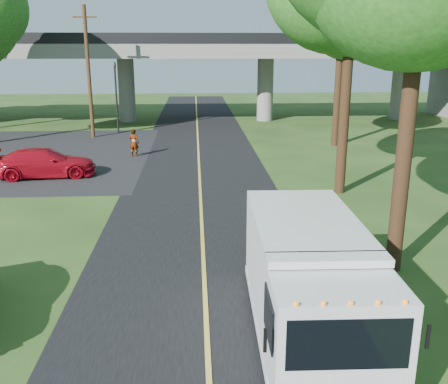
{
  "coord_description": "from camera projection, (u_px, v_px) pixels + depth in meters",
  "views": [
    {
      "loc": [
        -0.19,
        -12.04,
        6.2
      ],
      "look_at": [
        0.74,
        3.82,
        1.6
      ],
      "focal_mm": 40.0,
      "sensor_mm": 36.0,
      "label": 1
    }
  ],
  "objects": [
    {
      "name": "red_sedan",
      "position": [
        44.0,
        163.0,
        24.74
      ],
      "size": [
        5.17,
        2.67,
        1.43
      ],
      "primitive_type": "imported",
      "rotation": [
        0.0,
        0.0,
        1.71
      ],
      "color": "#A40A18",
      "rests_on": "ground"
    },
    {
      "name": "ground",
      "position": [
        205.0,
        290.0,
        13.28
      ],
      "size": [
        120.0,
        120.0,
        0.0
      ],
      "primitive_type": "plane",
      "color": "#233E16",
      "rests_on": "ground"
    },
    {
      "name": "overpass",
      "position": [
        196.0,
        68.0,
        42.7
      ],
      "size": [
        54.0,
        10.0,
        7.3
      ],
      "color": "slate",
      "rests_on": "ground"
    },
    {
      "name": "lane_line",
      "position": [
        200.0,
        188.0,
        22.86
      ],
      "size": [
        0.12,
        90.0,
        0.01
      ],
      "primitive_type": "cube",
      "color": "gold",
      "rests_on": "road"
    },
    {
      "name": "pedestrian",
      "position": [
        134.0,
        143.0,
        29.4
      ],
      "size": [
        0.67,
        0.51,
        1.63
      ],
      "primitive_type": "imported",
      "rotation": [
        0.0,
        0.0,
        2.92
      ],
      "color": "gray",
      "rests_on": "ground"
    },
    {
      "name": "parking_lot",
      "position": [
        15.0,
        155.0,
        29.92
      ],
      "size": [
        16.0,
        18.0,
        0.01
      ],
      "primitive_type": "cube",
      "color": "black",
      "rests_on": "ground"
    },
    {
      "name": "step_van",
      "position": [
        309.0,
        280.0,
        10.67
      ],
      "size": [
        2.43,
        6.28,
        2.62
      ],
      "rotation": [
        0.0,
        0.0,
        -0.02
      ],
      "color": "silver",
      "rests_on": "ground"
    },
    {
      "name": "utility_pole",
      "position": [
        89.0,
        72.0,
        34.59
      ],
      "size": [
        1.6,
        0.26,
        9.0
      ],
      "color": "#472D19",
      "rests_on": "ground"
    },
    {
      "name": "traffic_signal",
      "position": [
        116.0,
        90.0,
        36.98
      ],
      "size": [
        0.18,
        0.22,
        5.2
      ],
      "color": "black",
      "rests_on": "ground"
    },
    {
      "name": "road",
      "position": [
        200.0,
        188.0,
        22.87
      ],
      "size": [
        7.0,
        90.0,
        0.02
      ],
      "primitive_type": "cube",
      "color": "black",
      "rests_on": "ground"
    },
    {
      "name": "tree_right_far",
      "position": [
        347.0,
        12.0,
        30.51
      ],
      "size": [
        5.77,
        5.67,
        10.99
      ],
      "color": "#382314",
      "rests_on": "ground"
    }
  ]
}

